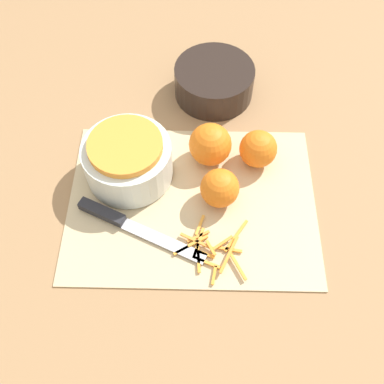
{
  "coord_description": "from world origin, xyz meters",
  "views": [
    {
      "loc": [
        0.01,
        -0.43,
        0.71
      ],
      "look_at": [
        0.0,
        0.0,
        0.04
      ],
      "focal_mm": 42.0,
      "sensor_mm": 36.0,
      "label": 1
    }
  ],
  "objects_px": {
    "bowl_speckled": "(128,159)",
    "orange_back": "(210,144)",
    "bowl_dark": "(214,81)",
    "knife": "(118,220)",
    "orange_left": "(220,188)",
    "orange_right": "(258,149)"
  },
  "relations": [
    {
      "from": "bowl_dark",
      "to": "orange_back",
      "type": "height_order",
      "value": "orange_back"
    },
    {
      "from": "orange_back",
      "to": "knife",
      "type": "bearing_deg",
      "value": -138.14
    },
    {
      "from": "bowl_speckled",
      "to": "orange_back",
      "type": "bearing_deg",
      "value": 14.69
    },
    {
      "from": "bowl_speckled",
      "to": "orange_left",
      "type": "xyz_separation_m",
      "value": [
        0.17,
        -0.05,
        -0.01
      ]
    },
    {
      "from": "orange_left",
      "to": "knife",
      "type": "bearing_deg",
      "value": -163.9
    },
    {
      "from": "orange_back",
      "to": "orange_right",
      "type": "bearing_deg",
      "value": -3.13
    },
    {
      "from": "bowl_dark",
      "to": "orange_right",
      "type": "distance_m",
      "value": 0.2
    },
    {
      "from": "bowl_dark",
      "to": "orange_back",
      "type": "xyz_separation_m",
      "value": [
        -0.01,
        -0.18,
        0.01
      ]
    },
    {
      "from": "orange_right",
      "to": "orange_back",
      "type": "relative_size",
      "value": 0.88
    },
    {
      "from": "bowl_speckled",
      "to": "orange_right",
      "type": "height_order",
      "value": "bowl_speckled"
    },
    {
      "from": "bowl_speckled",
      "to": "bowl_dark",
      "type": "bearing_deg",
      "value": 53.91
    },
    {
      "from": "orange_left",
      "to": "orange_back",
      "type": "xyz_separation_m",
      "value": [
        -0.02,
        0.09,
        0.01
      ]
    },
    {
      "from": "orange_left",
      "to": "orange_right",
      "type": "height_order",
      "value": "same"
    },
    {
      "from": "bowl_speckled",
      "to": "knife",
      "type": "bearing_deg",
      "value": -96.09
    },
    {
      "from": "knife",
      "to": "orange_left",
      "type": "distance_m",
      "value": 0.19
    },
    {
      "from": "bowl_dark",
      "to": "orange_left",
      "type": "distance_m",
      "value": 0.27
    },
    {
      "from": "bowl_dark",
      "to": "orange_back",
      "type": "distance_m",
      "value": 0.18
    },
    {
      "from": "knife",
      "to": "orange_back",
      "type": "bearing_deg",
      "value": 66.62
    },
    {
      "from": "bowl_dark",
      "to": "knife",
      "type": "height_order",
      "value": "bowl_dark"
    },
    {
      "from": "bowl_dark",
      "to": "knife",
      "type": "xyz_separation_m",
      "value": [
        -0.17,
        -0.33,
        -0.02
      ]
    },
    {
      "from": "orange_left",
      "to": "orange_right",
      "type": "bearing_deg",
      "value": 50.44
    },
    {
      "from": "bowl_dark",
      "to": "orange_right",
      "type": "relative_size",
      "value": 2.34
    }
  ]
}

